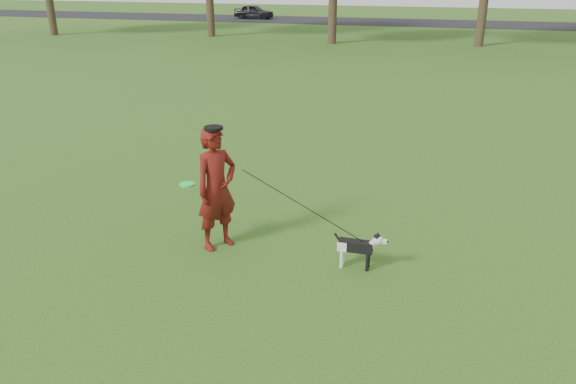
% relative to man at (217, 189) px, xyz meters
% --- Properties ---
extents(ground, '(120.00, 120.00, 0.00)m').
position_rel_man_xyz_m(ground, '(0.71, -0.45, -0.94)').
color(ground, '#285116').
rests_on(ground, ground).
extents(road, '(120.00, 7.00, 0.02)m').
position_rel_man_xyz_m(road, '(0.71, 39.55, -0.93)').
color(road, black).
rests_on(road, ground).
extents(man, '(0.75, 0.82, 1.88)m').
position_rel_man_xyz_m(man, '(0.00, 0.00, 0.00)').
color(man, '#54110C').
rests_on(man, ground).
extents(dog, '(0.77, 0.15, 0.59)m').
position_rel_man_xyz_m(dog, '(2.18, -0.12, -0.59)').
color(dog, black).
rests_on(dog, ground).
extents(car_left, '(3.35, 1.43, 1.13)m').
position_rel_man_xyz_m(car_left, '(-12.87, 39.55, -0.36)').
color(car_left, black).
rests_on(car_left, road).
extents(man_held_items, '(2.85, 0.33, 1.50)m').
position_rel_man_xyz_m(man_held_items, '(1.30, -0.09, -0.06)').
color(man_held_items, '#20FF46').
rests_on(man_held_items, ground).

